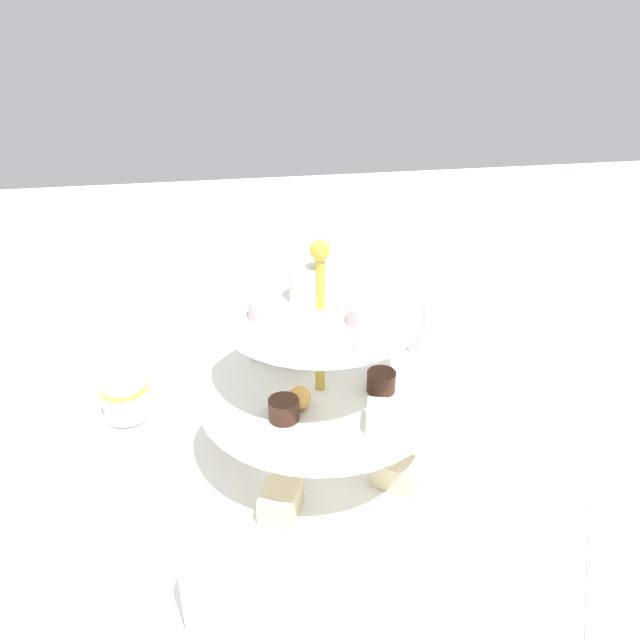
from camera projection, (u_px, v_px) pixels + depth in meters
ground_plane at (320, 466)px, 0.72m from camera, size 2.40×2.40×0.00m
tiered_serving_stand at (320, 408)px, 0.68m from camera, size 0.31×0.31×0.27m
water_glass_tall_right at (435, 338)px, 0.86m from camera, size 0.07×0.07×0.12m
water_glass_short_left at (91, 470)px, 0.67m from camera, size 0.06×0.06×0.07m
teacup_with_saucer at (126, 402)px, 0.79m from camera, size 0.09×0.09×0.05m
butter_knife_left at (595, 569)px, 0.59m from camera, size 0.15×0.10×0.00m
butter_knife_right at (242, 345)px, 0.95m from camera, size 0.07×0.17×0.00m
water_glass_mid_back at (218, 590)px, 0.52m from camera, size 0.06×0.06×0.09m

